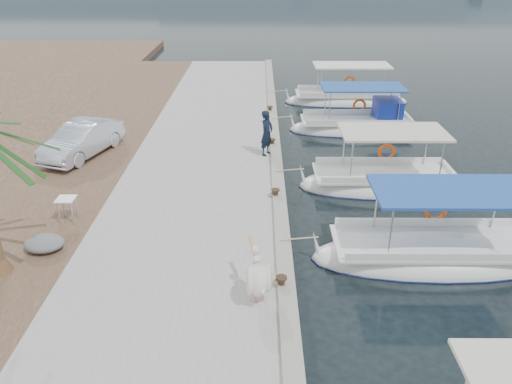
% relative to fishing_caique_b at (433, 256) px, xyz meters
% --- Properties ---
extents(ground, '(400.00, 400.00, 0.00)m').
position_rel_fishing_caique_b_xyz_m(ground, '(-4.10, 1.47, -0.12)').
color(ground, black).
rests_on(ground, ground).
extents(concrete_quay, '(6.00, 40.00, 0.50)m').
position_rel_fishing_caique_b_xyz_m(concrete_quay, '(-7.10, 6.47, 0.13)').
color(concrete_quay, '#9A9A95').
rests_on(concrete_quay, ground).
extents(quay_curb, '(0.44, 40.00, 0.12)m').
position_rel_fishing_caique_b_xyz_m(quay_curb, '(-4.32, 6.47, 0.44)').
color(quay_curb, gray).
rests_on(quay_curb, concrete_quay).
extents(cobblestone_strip, '(4.00, 40.00, 0.50)m').
position_rel_fishing_caique_b_xyz_m(cobblestone_strip, '(-12.10, 6.47, 0.13)').
color(cobblestone_strip, brown).
rests_on(cobblestone_strip, ground).
extents(fishing_caique_b, '(7.03, 2.38, 2.83)m').
position_rel_fishing_caique_b_xyz_m(fishing_caique_b, '(0.00, 0.00, 0.00)').
color(fishing_caique_b, white).
rests_on(fishing_caique_b, ground).
extents(fishing_caique_c, '(6.31, 2.34, 2.83)m').
position_rel_fishing_caique_b_xyz_m(fishing_caique_c, '(-0.36, 4.92, 0.00)').
color(fishing_caique_c, white).
rests_on(fishing_caique_c, ground).
extents(fishing_caique_d, '(6.55, 2.22, 2.83)m').
position_rel_fishing_caique_b_xyz_m(fishing_caique_d, '(-0.13, 11.50, 0.07)').
color(fishing_caique_d, white).
rests_on(fishing_caique_d, ground).
extents(fishing_caique_e, '(7.21, 2.28, 2.83)m').
position_rel_fishing_caique_b_xyz_m(fishing_caique_e, '(0.09, 16.61, 0.00)').
color(fishing_caique_e, white).
rests_on(fishing_caique_e, ground).
extents(mooring_bollards, '(0.28, 20.28, 0.33)m').
position_rel_fishing_caique_b_xyz_m(mooring_bollards, '(-4.45, 2.97, 0.57)').
color(mooring_bollards, black).
rests_on(mooring_bollards, concrete_quay).
extents(pelican, '(0.72, 1.64, 1.26)m').
position_rel_fishing_caique_b_xyz_m(pelican, '(-5.01, -2.51, 1.03)').
color(pelican, tan).
rests_on(pelican, concrete_quay).
extents(fisherman, '(0.73, 0.80, 1.84)m').
position_rel_fishing_caique_b_xyz_m(fisherman, '(-4.70, 7.00, 1.29)').
color(fisherman, black).
rests_on(fisherman, concrete_quay).
extents(parked_car, '(2.65, 4.32, 1.35)m').
position_rel_fishing_caique_b_xyz_m(parked_car, '(-12.16, 6.87, 1.05)').
color(parked_car, silver).
rests_on(parked_car, cobblestone_strip).
extents(tarp_bundle, '(1.10, 0.90, 0.40)m').
position_rel_fishing_caique_b_xyz_m(tarp_bundle, '(-10.96, -0.31, 0.58)').
color(tarp_bundle, slate).
rests_on(tarp_bundle, cobblestone_strip).
extents(folding_table, '(0.55, 0.55, 0.73)m').
position_rel_fishing_caique_b_xyz_m(folding_table, '(-10.89, 1.42, 0.90)').
color(folding_table, silver).
rests_on(folding_table, cobblestone_strip).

